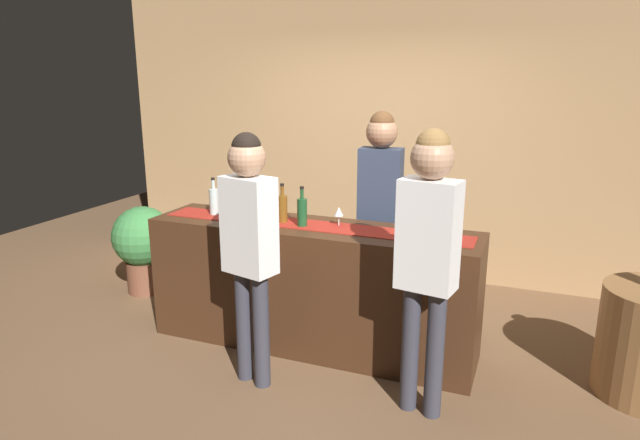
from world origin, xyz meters
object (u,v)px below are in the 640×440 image
wine_bottle_green (302,212)px  wine_glass_mid_counter (434,228)px  wine_glass_near_customer (339,212)px  customer_browsing (249,234)px  customer_sipping (428,243)px  potted_plant_tall (143,243)px  bartender (380,194)px  wine_bottle_clear (214,201)px  wine_bottle_amber (283,208)px

wine_bottle_green → wine_glass_mid_counter: wine_bottle_green is taller
wine_bottle_green → wine_glass_near_customer: size_ratio=2.10×
customer_browsing → customer_sipping: bearing=18.4°
customer_browsing → potted_plant_tall: customer_browsing is taller
wine_bottle_green → wine_glass_mid_counter: size_ratio=2.10×
wine_glass_mid_counter → potted_plant_tall: (-2.87, 0.54, -0.59)m
wine_glass_near_customer → customer_browsing: size_ratio=0.08×
bartender → customer_sipping: 1.31m
bartender → customer_sipping: bearing=114.2°
customer_sipping → potted_plant_tall: (-2.91, 1.00, -0.62)m
bartender → customer_sipping: (0.62, -1.16, -0.01)m
bartender → potted_plant_tall: bartender is taller
wine_bottle_clear → potted_plant_tall: 1.30m
customer_browsing → wine_bottle_amber: bearing=111.0°
wine_bottle_amber → bartender: bartender is taller
customer_sipping → wine_glass_near_customer: bearing=150.2°
wine_glass_near_customer → customer_sipping: 1.02m
wine_bottle_clear → customer_sipping: 1.92m
wine_bottle_amber → wine_bottle_green: 0.19m
potted_plant_tall → wine_bottle_green: bearing=-14.1°
wine_bottle_amber → wine_bottle_clear: size_ratio=1.00×
wine_bottle_amber → wine_bottle_clear: 0.61m
bartender → customer_browsing: size_ratio=1.04×
customer_sipping → customer_browsing: (-1.14, -0.07, -0.05)m
potted_plant_tall → customer_browsing: bearing=-31.3°
wine_bottle_green → customer_browsing: (-0.11, -0.61, -0.02)m
wine_bottle_clear → wine_glass_mid_counter: bearing=-4.2°
wine_bottle_green → wine_bottle_clear: 0.80m
wine_bottle_clear → wine_glass_mid_counter: wine_bottle_clear is taller
wine_bottle_amber → customer_sipping: 1.35m
customer_sipping → bartender: bearing=127.5°
wine_glass_near_customer → wine_glass_mid_counter: (0.74, -0.18, 0.00)m
wine_glass_mid_counter → potted_plant_tall: 2.97m
wine_glass_mid_counter → wine_bottle_amber: bearing=174.2°
wine_bottle_green → potted_plant_tall: wine_bottle_green is taller
wine_glass_mid_counter → bartender: bearing=129.2°
wine_glass_near_customer → customer_browsing: customer_browsing is taller
wine_bottle_green → potted_plant_tall: (-1.88, 0.47, -0.59)m
wine_bottle_green → customer_sipping: size_ratio=0.17×
customer_browsing → wine_glass_mid_counter: bearing=40.8°
wine_bottle_green → potted_plant_tall: 2.03m
wine_bottle_green → wine_glass_mid_counter: bearing=-4.1°
wine_bottle_amber → wine_glass_near_customer: wine_bottle_amber is taller
wine_bottle_amber → bartender: (0.60, 0.58, 0.04)m
wine_bottle_green → customer_browsing: bearing=-100.2°
wine_glass_mid_counter → customer_browsing: bearing=-153.8°
wine_bottle_green → bartender: (0.42, 0.63, 0.04)m
wine_bottle_green → wine_glass_mid_counter: (0.99, -0.07, -0.01)m
bartender → customer_browsing: bearing=63.1°
bartender → potted_plant_tall: (-2.30, -0.16, -0.63)m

